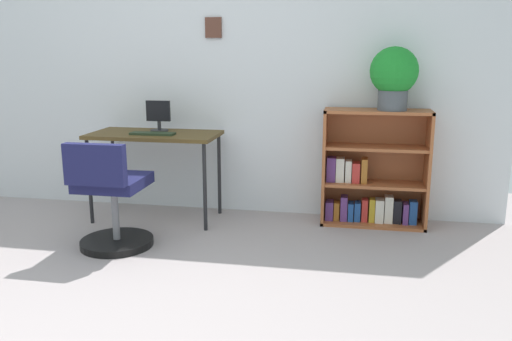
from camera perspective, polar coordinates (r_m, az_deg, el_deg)
The scene contains 8 objects.
ground_plane at distance 2.96m, azimuth -18.59°, elevation -15.52°, with size 6.24×6.24×0.00m, color #9B9090.
wall_back at distance 4.61m, azimuth -6.61°, elevation 11.66°, with size 5.20×0.12×2.57m.
desk at distance 4.36m, azimuth -10.97°, elevation 3.22°, with size 1.04×0.53×0.73m.
monitor at distance 4.42m, azimuth -10.57°, elevation 5.83°, with size 0.20×0.15×0.25m.
keyboard at distance 4.26m, azimuth -11.20°, elevation 3.97°, with size 0.36×0.11×0.02m, color #23321E.
office_chair at distance 3.81m, azimuth -15.50°, elevation -3.28°, with size 0.52×0.55×0.79m.
bookshelf_low at distance 4.32m, azimuth 12.49°, elevation -0.40°, with size 0.82×0.30×0.93m.
potted_plant_on_shelf at distance 4.17m, azimuth 14.79°, elevation 10.03°, with size 0.37×0.37×0.48m.
Camera 1 is at (1.34, -2.26, 1.38)m, focal length 36.73 mm.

